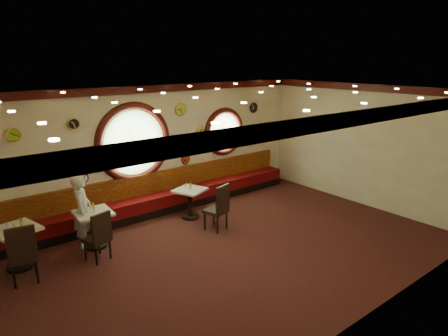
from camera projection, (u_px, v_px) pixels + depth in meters
floor at (231, 249)px, 8.28m from camera, size 9.00×6.00×0.00m
ceiling at (232, 93)px, 7.42m from camera, size 9.00×6.00×0.02m
wall_back at (156, 149)px, 10.11m from camera, size 9.00×0.02×3.20m
wall_front at (367, 223)px, 5.59m from camera, size 9.00×0.02×3.20m
wall_right at (362, 145)px, 10.55m from camera, size 0.02×6.00×3.20m
molding_back at (154, 89)px, 9.67m from camera, size 9.00×0.10×0.18m
molding_front at (375, 115)px, 5.22m from camera, size 9.00×0.10×0.18m
molding_right at (366, 87)px, 10.12m from camera, size 0.10×6.00×0.18m
banquette_base at (164, 208)px, 10.30m from camera, size 8.00×0.55×0.20m
banquette_seat at (163, 198)px, 10.23m from camera, size 8.00×0.55×0.30m
banquette_back at (159, 182)px, 10.29m from camera, size 8.00×0.10×0.55m
porthole_left_glass at (134, 143)px, 9.68m from camera, size 1.66×0.02×1.66m
porthole_left_frame at (134, 143)px, 9.67m from camera, size 1.98×0.18×1.98m
porthole_left_ring at (135, 143)px, 9.65m from camera, size 1.61×0.03×1.61m
porthole_right_glass at (224, 132)px, 11.38m from camera, size 1.10×0.02×1.10m
porthole_right_frame at (224, 132)px, 11.36m from camera, size 1.38×0.18×1.38m
porthole_right_ring at (225, 132)px, 11.34m from camera, size 1.09×0.03×1.09m
wall_clock_0 at (185, 160)px, 10.70m from camera, size 0.24×0.03×0.24m
wall_clock_1 at (74, 124)px, 8.65m from camera, size 0.24×0.03×0.24m
wall_clock_3 at (181, 109)px, 10.28m from camera, size 0.30×0.03×0.30m
wall_clock_4 at (84, 178)px, 9.05m from camera, size 0.20×0.03×0.20m
wall_clock_5 at (64, 168)px, 8.73m from camera, size 0.36×0.03×0.36m
wall_clock_6 at (200, 130)px, 10.80m from camera, size 0.22×0.03×0.22m
wall_clock_7 at (259, 138)px, 12.25m from camera, size 0.34×0.03×0.34m
wall_clock_8 at (253, 108)px, 11.85m from camera, size 0.28×0.03×0.28m
wall_clock_9 at (13, 135)px, 7.96m from camera, size 0.26×0.03×0.26m
table_a at (17, 243)px, 7.41m from camera, size 0.89×0.89×0.82m
table_b at (94, 225)px, 8.25m from camera, size 0.76×0.76×0.79m
table_c at (190, 200)px, 9.79m from camera, size 0.88×0.88×0.74m
chair_a at (22, 251)px, 6.86m from camera, size 0.53×0.53×0.69m
chair_b at (99, 233)px, 7.67m from camera, size 0.52×0.52×0.63m
chair_c at (219, 205)px, 9.02m from camera, size 0.57×0.57×0.68m
condiment_a_salt at (6, 225)px, 7.33m from camera, size 0.04×0.04×0.10m
condiment_b_salt at (87, 210)px, 8.13m from camera, size 0.04×0.04×0.11m
condiment_c_salt at (185, 187)px, 9.75m from camera, size 0.04×0.04×0.10m
condiment_a_pepper at (14, 227)px, 7.27m from camera, size 0.04×0.04×0.10m
condiment_b_pepper at (94, 210)px, 8.12m from camera, size 0.04×0.04×0.10m
condiment_c_pepper at (190, 188)px, 9.64m from camera, size 0.04×0.04×0.11m
condiment_a_bottle at (21, 222)px, 7.40m from camera, size 0.05×0.05×0.16m
condiment_b_bottle at (93, 206)px, 8.27m from camera, size 0.05×0.05×0.17m
condiment_c_bottle at (191, 185)px, 9.74m from camera, size 0.05×0.05×0.17m
waiter at (83, 211)px, 8.22m from camera, size 0.59×0.68×1.57m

